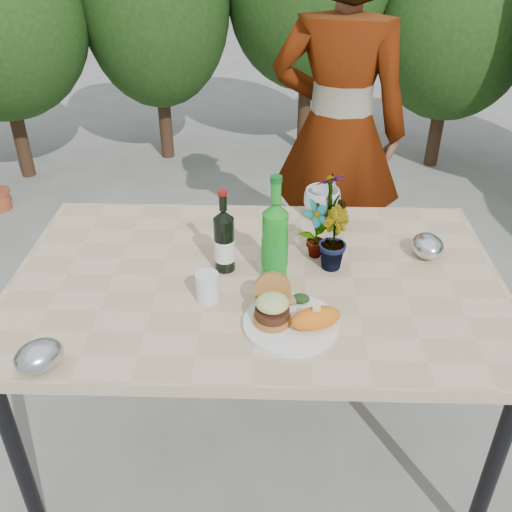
{
  "coord_description": "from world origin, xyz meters",
  "views": [
    {
      "loc": [
        0.04,
        -1.54,
        1.81
      ],
      "look_at": [
        0.0,
        -0.08,
        0.88
      ],
      "focal_mm": 40.0,
      "sensor_mm": 36.0,
      "label": 1
    }
  ],
  "objects_px": {
    "wine_bottle": "(224,241)",
    "patio_table": "(257,291)",
    "dinner_plate": "(291,324)",
    "person": "(338,132)"
  },
  "relations": [
    {
      "from": "dinner_plate",
      "to": "wine_bottle",
      "type": "height_order",
      "value": "wine_bottle"
    },
    {
      "from": "person",
      "to": "wine_bottle",
      "type": "bearing_deg",
      "value": 76.95
    },
    {
      "from": "dinner_plate",
      "to": "wine_bottle",
      "type": "bearing_deg",
      "value": 125.99
    },
    {
      "from": "patio_table",
      "to": "wine_bottle",
      "type": "relative_size",
      "value": 5.56
    },
    {
      "from": "wine_bottle",
      "to": "patio_table",
      "type": "bearing_deg",
      "value": -38.86
    },
    {
      "from": "patio_table",
      "to": "dinner_plate",
      "type": "height_order",
      "value": "dinner_plate"
    },
    {
      "from": "wine_bottle",
      "to": "person",
      "type": "height_order",
      "value": "person"
    },
    {
      "from": "dinner_plate",
      "to": "person",
      "type": "height_order",
      "value": "person"
    },
    {
      "from": "patio_table",
      "to": "person",
      "type": "distance_m",
      "value": 1.09
    },
    {
      "from": "dinner_plate",
      "to": "person",
      "type": "relative_size",
      "value": 0.16
    }
  ]
}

